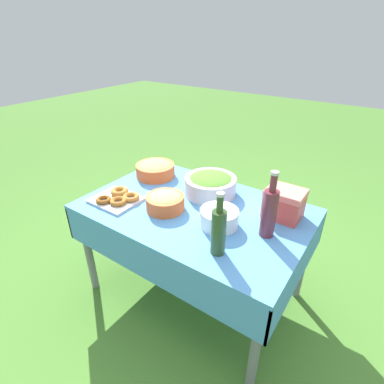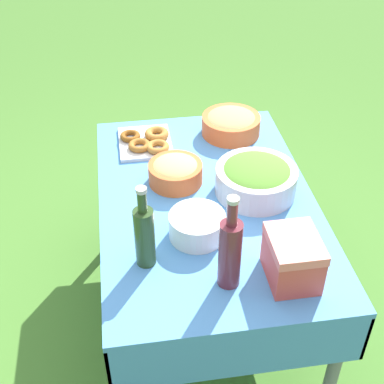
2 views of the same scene
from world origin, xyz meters
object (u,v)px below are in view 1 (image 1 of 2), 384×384
object	(u,v)px
olive_oil_bottle	(219,230)
bread_bowl	(155,169)
wine_bottle	(269,211)
pasta_bowl	(165,201)
plate_stack	(219,218)
donut_platter	(118,198)
cooler_box	(284,203)
salad_bowl	(210,184)

from	to	relation	value
olive_oil_bottle	bread_bowl	world-z (taller)	olive_oil_bottle
wine_bottle	bread_bowl	xyz separation A→B (m)	(0.94, -0.21, -0.09)
pasta_bowl	plate_stack	distance (m)	0.35
pasta_bowl	bread_bowl	distance (m)	0.47
pasta_bowl	donut_platter	xyz separation A→B (m)	(0.31, 0.10, -0.03)
wine_bottle	bread_bowl	world-z (taller)	wine_bottle
bread_bowl	cooler_box	distance (m)	0.95
donut_platter	wine_bottle	world-z (taller)	wine_bottle
pasta_bowl	cooler_box	bearing A→B (deg)	-152.16
salad_bowl	pasta_bowl	distance (m)	0.34
bread_bowl	cooler_box	bearing A→B (deg)	-179.59
olive_oil_bottle	donut_platter	bearing A→B (deg)	-5.06
pasta_bowl	plate_stack	xyz separation A→B (m)	(-0.35, -0.04, -0.01)
plate_stack	salad_bowl	bearing A→B (deg)	-50.77
plate_stack	olive_oil_bottle	size ratio (longest dim) A/B	0.64
bread_bowl	cooler_box	size ratio (longest dim) A/B	1.35
olive_oil_bottle	wine_bottle	bearing A→B (deg)	-117.30
pasta_bowl	donut_platter	size ratio (longest dim) A/B	0.80
olive_oil_bottle	plate_stack	bearing A→B (deg)	-61.27
pasta_bowl	donut_platter	distance (m)	0.32
plate_stack	olive_oil_bottle	world-z (taller)	olive_oil_bottle
pasta_bowl	olive_oil_bottle	world-z (taller)	olive_oil_bottle
salad_bowl	wine_bottle	bearing A→B (deg)	155.95
salad_bowl	donut_platter	bearing A→B (deg)	44.17
donut_platter	wine_bottle	distance (m)	0.93
plate_stack	wine_bottle	xyz separation A→B (m)	(-0.25, -0.07, 0.10)
salad_bowl	cooler_box	distance (m)	0.49
pasta_bowl	cooler_box	size ratio (longest dim) A/B	1.11
cooler_box	salad_bowl	bearing A→B (deg)	0.21
wine_bottle	salad_bowl	bearing A→B (deg)	-24.05
olive_oil_bottle	cooler_box	xyz separation A→B (m)	(-0.15, -0.48, -0.04)
plate_stack	wine_bottle	size ratio (longest dim) A/B	0.58
olive_oil_bottle	cooler_box	distance (m)	0.51
salad_bowl	wine_bottle	xyz separation A→B (m)	(-0.48, 0.21, 0.07)
pasta_bowl	plate_stack	bearing A→B (deg)	-174.04
olive_oil_bottle	wine_bottle	xyz separation A→B (m)	(-0.14, -0.27, 0.01)
olive_oil_bottle	bread_bowl	xyz separation A→B (m)	(0.81, -0.48, -0.07)
plate_stack	bread_bowl	bearing A→B (deg)	-21.62
plate_stack	cooler_box	world-z (taller)	cooler_box
pasta_bowl	olive_oil_bottle	distance (m)	0.49
salad_bowl	bread_bowl	xyz separation A→B (m)	(0.47, 0.01, -0.01)
pasta_bowl	cooler_box	distance (m)	0.68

